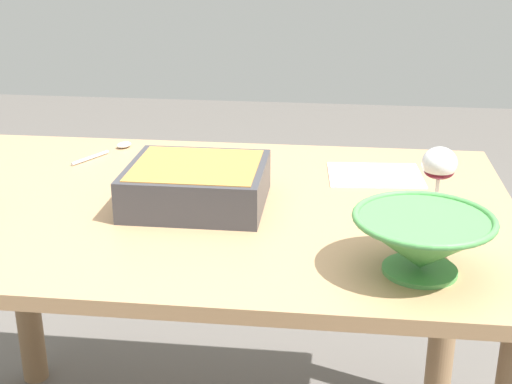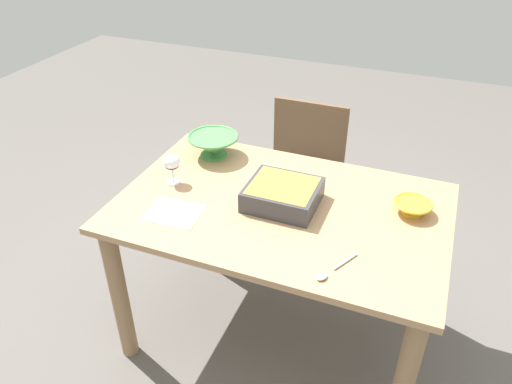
# 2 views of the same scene
# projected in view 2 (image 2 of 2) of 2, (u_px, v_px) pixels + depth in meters

# --- Properties ---
(ground_plane) EXTENTS (8.00, 8.00, 0.00)m
(ground_plane) POSITION_uv_depth(u_px,v_px,m) (277.00, 331.00, 2.46)
(ground_plane) COLOR #5B5651
(dining_table) EXTENTS (1.35, 0.88, 0.76)m
(dining_table) POSITION_uv_depth(u_px,v_px,m) (280.00, 232.00, 2.12)
(dining_table) COLOR tan
(dining_table) RESTS_ON ground_plane
(chair) EXTENTS (0.46, 0.42, 0.83)m
(chair) POSITION_uv_depth(u_px,v_px,m) (302.00, 168.00, 2.86)
(chair) COLOR #595959
(chair) RESTS_ON ground_plane
(wine_glass) EXTENTS (0.07, 0.07, 0.14)m
(wine_glass) POSITION_uv_depth(u_px,v_px,m) (172.00, 164.00, 2.14)
(wine_glass) COLOR white
(wine_glass) RESTS_ON dining_table
(casserole_dish) EXTENTS (0.29, 0.26, 0.09)m
(casserole_dish) POSITION_uv_depth(u_px,v_px,m) (283.00, 194.00, 2.03)
(casserole_dish) COLOR #38383D
(casserole_dish) RESTS_ON dining_table
(mixing_bowl) EXTENTS (0.24, 0.24, 0.11)m
(mixing_bowl) POSITION_uv_depth(u_px,v_px,m) (213.00, 145.00, 2.36)
(mixing_bowl) COLOR #4C994C
(mixing_bowl) RESTS_ON dining_table
(small_bowl) EXTENTS (0.16, 0.16, 0.05)m
(small_bowl) POSITION_uv_depth(u_px,v_px,m) (413.00, 207.00, 1.98)
(small_bowl) COLOR yellow
(small_bowl) RESTS_ON dining_table
(serving_spoon) EXTENTS (0.11, 0.19, 0.01)m
(serving_spoon) POSITION_uv_depth(u_px,v_px,m) (329.00, 272.00, 1.69)
(serving_spoon) COLOR silver
(serving_spoon) RESTS_ON dining_table
(napkin) EXTENTS (0.23, 0.19, 0.00)m
(napkin) POSITION_uv_depth(u_px,v_px,m) (174.00, 213.00, 1.99)
(napkin) COLOR white
(napkin) RESTS_ON dining_table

